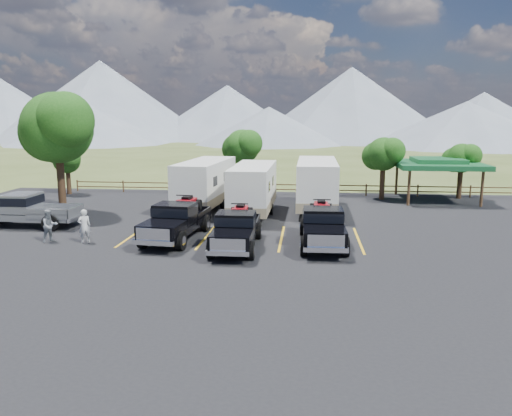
# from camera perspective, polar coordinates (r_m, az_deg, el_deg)

# --- Properties ---
(ground) EXTENTS (320.00, 320.00, 0.00)m
(ground) POSITION_cam_1_polar(r_m,az_deg,el_deg) (22.64, -2.69, -5.91)
(ground) COLOR #3F4E21
(ground) RESTS_ON ground
(asphalt_lot) EXTENTS (44.00, 34.00, 0.04)m
(asphalt_lot) POSITION_cam_1_polar(r_m,az_deg,el_deg) (25.49, -1.69, -3.95)
(asphalt_lot) COLOR black
(asphalt_lot) RESTS_ON ground
(stall_lines) EXTENTS (12.12, 5.50, 0.01)m
(stall_lines) POSITION_cam_1_polar(r_m,az_deg,el_deg) (26.45, -1.41, -3.36)
(stall_lines) COLOR gold
(stall_lines) RESTS_ON asphalt_lot
(tree_big_nw) EXTENTS (5.54, 5.18, 7.84)m
(tree_big_nw) POSITION_cam_1_polar(r_m,az_deg,el_deg) (34.34, -21.81, 8.49)
(tree_big_nw) COLOR black
(tree_big_nw) RESTS_ON ground
(tree_ne_a) EXTENTS (3.11, 2.92, 4.76)m
(tree_ne_a) POSITION_cam_1_polar(r_m,az_deg,el_deg) (39.00, 14.33, 5.98)
(tree_ne_a) COLOR black
(tree_ne_a) RESTS_ON ground
(tree_ne_b) EXTENTS (2.77, 2.59, 4.27)m
(tree_ne_b) POSITION_cam_1_polar(r_m,az_deg,el_deg) (41.31, 22.40, 5.26)
(tree_ne_b) COLOR black
(tree_ne_b) RESTS_ON ground
(tree_north) EXTENTS (3.46, 3.24, 5.25)m
(tree_north) POSITION_cam_1_polar(r_m,az_deg,el_deg) (40.90, -1.61, 7.00)
(tree_north) COLOR black
(tree_north) RESTS_ON ground
(tree_nw_small) EXTENTS (2.59, 2.43, 3.85)m
(tree_nw_small) POSITION_cam_1_polar(r_m,az_deg,el_deg) (43.18, -20.79, 5.11)
(tree_nw_small) COLOR black
(tree_nw_small) RESTS_ON ground
(rail_fence) EXTENTS (36.12, 0.12, 1.00)m
(rail_fence) POSITION_cam_1_polar(r_m,az_deg,el_deg) (40.40, 4.00, 2.33)
(rail_fence) COLOR #503722
(rail_fence) RESTS_ON ground
(pavilion) EXTENTS (6.20, 6.20, 3.22)m
(pavilion) POSITION_cam_1_polar(r_m,az_deg,el_deg) (39.84, 20.04, 4.75)
(pavilion) COLOR #503722
(pavilion) RESTS_ON ground
(mountain_range) EXTENTS (209.00, 71.00, 20.00)m
(mountain_range) POSITION_cam_1_polar(r_m,az_deg,el_deg) (127.90, 0.97, 11.32)
(mountain_range) COLOR slate
(mountain_range) RESTS_ON ground
(rig_left) EXTENTS (2.70, 6.51, 2.12)m
(rig_left) POSITION_cam_1_polar(r_m,az_deg,el_deg) (26.30, -9.03, -1.30)
(rig_left) COLOR black
(rig_left) RESTS_ON asphalt_lot
(rig_center) EXTENTS (2.15, 5.98, 1.99)m
(rig_center) POSITION_cam_1_polar(r_m,az_deg,el_deg) (24.27, -2.23, -2.33)
(rig_center) COLOR black
(rig_center) RESTS_ON asphalt_lot
(rig_right) EXTENTS (2.31, 6.29, 2.09)m
(rig_right) POSITION_cam_1_polar(r_m,az_deg,el_deg) (25.05, 7.62, -1.89)
(rig_right) COLOR black
(rig_right) RESTS_ON asphalt_lot
(trailer_left) EXTENTS (3.11, 9.60, 3.32)m
(trailer_left) POSITION_cam_1_polar(r_m,az_deg,el_deg) (34.12, -5.82, 2.74)
(trailer_left) COLOR white
(trailer_left) RESTS_ON asphalt_lot
(trailer_center) EXTENTS (2.51, 9.29, 3.23)m
(trailer_center) POSITION_cam_1_polar(r_m,az_deg,el_deg) (31.90, -0.32, 2.16)
(trailer_center) COLOR white
(trailer_center) RESTS_ON asphalt_lot
(trailer_right) EXTENTS (2.63, 9.76, 3.40)m
(trailer_right) POSITION_cam_1_polar(r_m,az_deg,el_deg) (33.43, 6.96, 2.63)
(trailer_right) COLOR white
(trailer_right) RESTS_ON asphalt_lot
(pickup_silver) EXTENTS (6.46, 2.32, 1.93)m
(pickup_silver) POSITION_cam_1_polar(r_m,az_deg,el_deg) (31.70, -24.88, -0.15)
(pickup_silver) COLOR gray
(pickup_silver) RESTS_ON asphalt_lot
(person_a) EXTENTS (0.75, 0.70, 1.72)m
(person_a) POSITION_cam_1_polar(r_m,az_deg,el_deg) (26.60, -19.03, -1.97)
(person_a) COLOR silver
(person_a) RESTS_ON asphalt_lot
(person_b) EXTENTS (1.01, 1.03, 1.68)m
(person_b) POSITION_cam_1_polar(r_m,az_deg,el_deg) (27.39, -22.52, -1.90)
(person_b) COLOR slate
(person_b) RESTS_ON asphalt_lot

